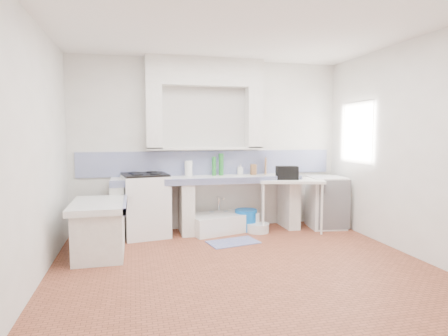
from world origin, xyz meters
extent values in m
plane|color=brown|center=(0.00, 0.00, 0.00)|extent=(4.50, 4.50, 0.00)
plane|color=white|center=(0.00, 0.00, 2.80)|extent=(4.50, 4.50, 0.00)
plane|color=white|center=(0.00, 2.00, 1.40)|extent=(4.50, 0.00, 4.50)
plane|color=white|center=(0.00, -2.00, 1.40)|extent=(4.50, 0.00, 4.50)
plane|color=white|center=(-2.25, 0.00, 1.40)|extent=(0.00, 4.50, 4.50)
plane|color=white|center=(2.25, 0.00, 1.40)|extent=(0.00, 4.50, 4.50)
cube|color=white|center=(-0.10, 1.88, 2.58)|extent=(1.90, 0.25, 0.45)
cube|color=#3A2412|center=(2.42, 1.20, 1.60)|extent=(0.35, 0.86, 1.06)
cube|color=white|center=(2.28, 1.20, 1.98)|extent=(0.01, 0.84, 0.24)
cube|color=white|center=(-0.10, 1.70, 0.86)|extent=(3.00, 0.60, 0.08)
cube|color=navy|center=(-0.10, 1.42, 0.86)|extent=(3.00, 0.04, 0.10)
cube|color=white|center=(-1.50, 1.70, 0.41)|extent=(0.20, 0.55, 0.82)
cube|color=white|center=(-0.45, 1.70, 0.41)|extent=(0.20, 0.55, 0.82)
cube|color=white|center=(1.30, 1.70, 0.41)|extent=(0.20, 0.55, 0.82)
cube|color=white|center=(-1.70, 0.90, 0.66)|extent=(0.70, 1.10, 0.08)
cube|color=white|center=(-1.70, 0.90, 0.31)|extent=(0.60, 1.00, 0.62)
cube|color=navy|center=(-1.37, 0.90, 0.66)|extent=(0.04, 1.10, 0.10)
cube|color=navy|center=(0.00, 1.99, 1.10)|extent=(4.27, 0.03, 0.40)
cube|color=white|center=(-1.09, 1.68, 0.47)|extent=(0.76, 0.75, 0.95)
cube|color=white|center=(0.13, 1.69, 0.13)|extent=(1.21, 0.87, 0.26)
cube|color=white|center=(1.24, 1.48, 0.42)|extent=(1.14, 0.83, 0.05)
cube|color=white|center=(1.91, 1.53, 0.43)|extent=(0.63, 0.63, 0.87)
cylinder|color=red|center=(-0.11, 1.73, 0.14)|extent=(0.39, 0.39, 0.28)
cylinder|color=#CF3C00|center=(0.22, 1.58, 0.14)|extent=(0.34, 0.34, 0.29)
cylinder|color=blue|center=(0.53, 1.67, 0.17)|extent=(0.38, 0.38, 0.34)
cylinder|color=white|center=(0.68, 1.49, 0.07)|extent=(0.46, 0.46, 0.14)
cylinder|color=silver|center=(-0.01, 1.85, 0.15)|extent=(0.09, 0.09, 0.30)
cylinder|color=silver|center=(0.24, 1.85, 0.15)|extent=(0.09, 0.09, 0.30)
cube|color=black|center=(1.16, 1.46, 0.96)|extent=(0.38, 0.26, 0.22)
cylinder|color=#1F7029|center=(0.03, 1.83, 1.06)|extent=(0.08, 0.08, 0.31)
cylinder|color=#1F7029|center=(0.16, 1.85, 1.08)|extent=(0.10, 0.10, 0.36)
cube|color=#8F5F39|center=(0.70, 1.80, 0.99)|extent=(0.09, 0.07, 0.18)
cube|color=#8F5F39|center=(0.93, 1.85, 1.04)|extent=(0.10, 0.20, 0.28)
cylinder|color=white|center=(-0.39, 1.85, 1.02)|extent=(0.15, 0.15, 0.25)
imported|color=white|center=(0.48, 1.85, 0.99)|extent=(0.08, 0.09, 0.18)
cube|color=navy|center=(0.14, 1.01, 0.01)|extent=(0.79, 0.55, 0.01)
camera|label=1|loc=(-1.25, -4.19, 1.59)|focal=30.20mm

